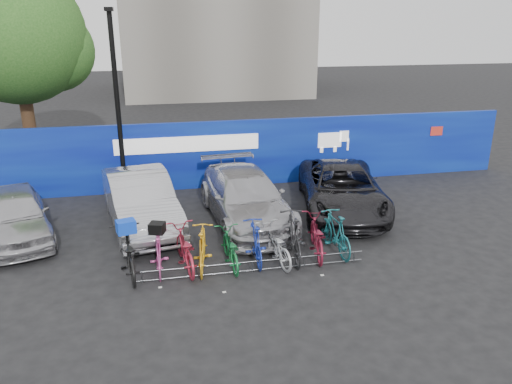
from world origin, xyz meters
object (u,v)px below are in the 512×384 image
object	(u,v)px
car_0	(15,215)
bike_2	(184,248)
bike_5	(255,242)
bike_7	(293,236)
car_1	(141,201)
bike_0	(129,253)
bike_4	(230,249)
lamppost	(117,102)
car_3	(342,189)
bike_9	(335,233)
tree	(23,38)
bike_1	(159,252)
bike_8	(316,236)
car_2	(246,197)
bike_6	(274,245)
bike_rack	(252,266)

from	to	relation	value
car_0	bike_2	size ratio (longest dim) A/B	2.12
bike_5	bike_7	bearing A→B (deg)	-179.77
car_0	car_1	size ratio (longest dim) A/B	0.85
bike_0	bike_4	world-z (taller)	bike_0
lamppost	bike_7	xyz separation A→B (m)	(4.37, -5.45, -2.67)
car_3	bike_9	world-z (taller)	car_3
bike_0	car_3	bearing A→B (deg)	-163.44
tree	lamppost	size ratio (longest dim) A/B	1.28
bike_1	bike_9	distance (m)	4.51
car_1	car_3	xyz separation A→B (m)	(6.19, 0.03, -0.07)
bike_2	bike_4	distance (m)	1.11
bike_1	tree	bearing A→B (deg)	-65.43
bike_0	bike_7	distance (m)	4.05
bike_1	bike_0	bearing A→B (deg)	0.37
car_3	bike_0	distance (m)	7.08
car_0	bike_9	xyz separation A→B (m)	(8.31, -2.57, -0.15)
bike_4	bike_9	bearing A→B (deg)	-178.79
tree	bike_9	distance (m)	14.26
lamppost	bike_1	world-z (taller)	lamppost
bike_7	bike_8	bearing A→B (deg)	-168.09
car_1	tree	bearing A→B (deg)	109.48
car_2	bike_9	size ratio (longest dim) A/B	2.83
car_1	bike_5	bearing A→B (deg)	-55.66
bike_7	bike_2	bearing A→B (deg)	5.11
car_3	bike_5	bearing A→B (deg)	-127.29
bike_8	bike_1	bearing A→B (deg)	11.34
lamppost	car_1	xyz separation A→B (m)	(0.57, -2.59, -2.47)
car_0	bike_9	world-z (taller)	car_0
bike_2	car_1	bearing A→B (deg)	-77.56
bike_8	car_3	bearing A→B (deg)	-112.06
bike_8	car_1	bearing A→B (deg)	-22.29
car_3	bike_2	bearing A→B (deg)	-138.46
car_2	bike_6	bearing A→B (deg)	-90.16
car_2	car_3	distance (m)	3.13
bike_6	lamppost	bearing A→B (deg)	-67.76
lamppost	tree	bearing A→B (deg)	127.51
bike_rack	bike_9	size ratio (longest dim) A/B	3.07
car_0	bike_6	distance (m)	7.20
car_0	car_2	size ratio (longest dim) A/B	0.80
bike_2	bike_8	distance (m)	3.37
bike_rack	car_3	xyz separation A→B (m)	(3.56, 3.44, 0.56)
bike_rack	bike_7	world-z (taller)	bike_7
tree	bike_1	world-z (taller)	tree
car_1	car_3	size ratio (longest dim) A/B	0.93
car_1	bike_4	world-z (taller)	car_1
car_0	bike_2	world-z (taller)	car_0
bike_2	bike_7	world-z (taller)	bike_7
car_3	bike_5	xyz separation A→B (m)	(-3.38, -2.87, -0.20)
tree	bike_2	world-z (taller)	tree
car_1	bike_6	bearing A→B (deg)	-52.65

